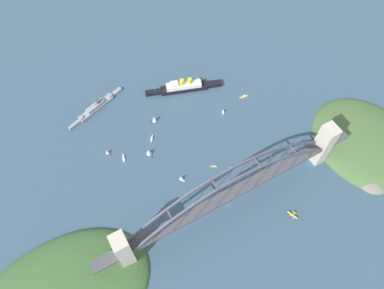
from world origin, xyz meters
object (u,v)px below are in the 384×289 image
(small_boat_2, at_px, (223,111))
(small_boat_7, at_px, (154,119))
(seaplane_taxiing_near_bridge, at_px, (293,215))
(small_boat_5, at_px, (107,152))
(small_boat_8, at_px, (244,96))
(small_boat_0, at_px, (152,138))
(small_boat_6, at_px, (124,158))
(naval_cruiser, at_px, (96,107))
(small_boat_9, at_px, (214,166))
(small_boat_4, at_px, (230,169))
(small_boat_3, at_px, (149,152))
(harbor_arch_bridge, at_px, (232,192))
(small_boat_1, at_px, (181,178))
(ocean_liner, at_px, (184,87))

(small_boat_2, distance_m, small_boat_7, 83.66)
(seaplane_taxiing_near_bridge, relative_size, small_boat_5, 1.47)
(small_boat_7, bearing_deg, small_boat_8, -10.14)
(small_boat_2, bearing_deg, small_boat_8, 12.68)
(small_boat_0, relative_size, small_boat_5, 1.06)
(small_boat_0, bearing_deg, small_boat_6, -168.29)
(small_boat_5, height_order, small_boat_8, small_boat_5)
(seaplane_taxiing_near_bridge, distance_m, small_boat_0, 175.75)
(naval_cruiser, height_order, small_boat_9, naval_cruiser)
(small_boat_6, height_order, small_boat_9, small_boat_6)
(seaplane_taxiing_near_bridge, distance_m, small_boat_7, 188.30)
(naval_cruiser, xyz_separation_m, small_boat_4, (96.98, -150.40, -2.37))
(seaplane_taxiing_near_bridge, relative_size, small_boat_3, 1.05)
(small_boat_3, distance_m, small_boat_8, 140.76)
(harbor_arch_bridge, xyz_separation_m, small_boat_2, (57.81, 104.50, -28.51))
(small_boat_1, bearing_deg, small_boat_4, -15.93)
(seaplane_taxiing_near_bridge, relative_size, small_boat_7, 1.01)
(harbor_arch_bridge, relative_size, small_boat_7, 25.61)
(small_boat_1, relative_size, small_boat_2, 1.19)
(harbor_arch_bridge, relative_size, small_boat_4, 23.01)
(small_boat_4, distance_m, small_boat_5, 138.11)
(small_boat_2, bearing_deg, small_boat_5, 174.21)
(small_boat_7, bearing_deg, small_boat_3, -123.84)
(harbor_arch_bridge, height_order, small_boat_4, harbor_arch_bridge)
(small_boat_2, relative_size, small_boat_8, 0.58)
(small_boat_1, bearing_deg, harbor_arch_bridge, -59.43)
(small_boat_5, bearing_deg, small_boat_4, -37.67)
(small_boat_7, bearing_deg, ocean_liner, 26.12)
(small_boat_4, relative_size, small_boat_7, 1.11)
(small_boat_0, distance_m, small_boat_7, 24.52)
(small_boat_4, height_order, small_boat_8, small_boat_8)
(seaplane_taxiing_near_bridge, distance_m, small_boat_9, 96.51)
(small_boat_2, height_order, small_boat_7, small_boat_7)
(small_boat_0, bearing_deg, seaplane_taxiing_near_bridge, -61.52)
(small_boat_0, bearing_deg, small_boat_1, -85.62)
(small_boat_2, height_order, small_boat_8, small_boat_2)
(small_boat_0, xyz_separation_m, small_boat_5, (-52.20, 6.25, 2.69))
(small_boat_5, xyz_separation_m, small_boat_6, (13.12, -14.36, -2.86))
(small_boat_6, bearing_deg, small_boat_7, 28.30)
(small_boat_8, bearing_deg, ocean_liner, 141.61)
(small_boat_0, bearing_deg, small_boat_9, -56.73)
(small_boat_1, xyz_separation_m, small_boat_3, (-16.74, 45.66, 0.79))
(small_boat_3, distance_m, small_boat_7, 45.36)
(ocean_liner, distance_m, small_boat_5, 126.98)
(seaplane_taxiing_near_bridge, bearing_deg, small_boat_1, 130.87)
(small_boat_2, distance_m, small_boat_4, 78.03)
(small_boat_2, bearing_deg, small_boat_3, -174.95)
(small_boat_3, height_order, small_boat_4, small_boat_3)
(small_boat_1, relative_size, small_boat_7, 0.76)
(ocean_liner, xyz_separation_m, small_boat_9, (-24.33, -113.64, -4.50))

